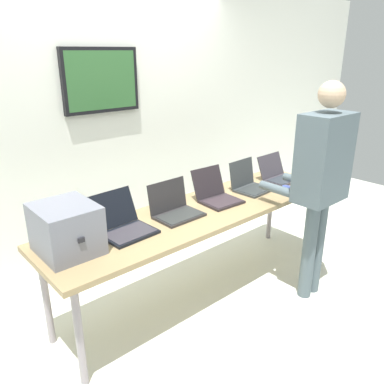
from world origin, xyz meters
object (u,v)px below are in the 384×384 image
object	(u,v)px
laptop_station_1	(175,208)
coffee_mug	(286,191)
workbench	(203,215)
laptop_station_4	(278,174)
person	(321,173)
laptop_station_2	(216,194)
laptop_station_3	(249,183)
equipment_box	(66,229)
laptop_station_0	(123,224)

from	to	relation	value
laptop_station_1	coffee_mug	bearing A→B (deg)	-16.48
workbench	laptop_station_4	size ratio (longest dim) A/B	7.49
laptop_station_4	person	xyz separation A→B (m)	(-0.40, -0.68, 0.26)
laptop_station_2	laptop_station_3	bearing A→B (deg)	-0.21
equipment_box	laptop_station_2	xyz separation A→B (m)	(1.32, -0.00, -0.10)
workbench	person	size ratio (longest dim) A/B	1.51
equipment_box	coffee_mug	xyz separation A→B (m)	(1.89, -0.31, -0.12)
equipment_box	laptop_station_3	distance (m)	1.75
laptop_station_3	laptop_station_4	distance (m)	0.44
workbench	laptop_station_3	size ratio (longest dim) A/B	7.94
coffee_mug	laptop_station_4	bearing A→B (deg)	45.35
equipment_box	laptop_station_1	bearing A→B (deg)	-0.56
laptop_station_1	person	size ratio (longest dim) A/B	0.20
workbench	laptop_station_1	xyz separation A→B (m)	(-0.25, 0.05, 0.11)
equipment_box	laptop_station_0	world-z (taller)	equipment_box
laptop_station_4	laptop_station_0	bearing A→B (deg)	179.58
equipment_box	person	xyz separation A→B (m)	(1.79, -0.68, 0.15)
laptop_station_4	person	size ratio (longest dim) A/B	0.20
equipment_box	laptop_station_4	xyz separation A→B (m)	(2.19, -0.00, -0.10)
laptop_station_1	laptop_station_4	distance (m)	1.32
workbench	laptop_station_2	xyz separation A→B (m)	(0.21, 0.06, 0.11)
equipment_box	laptop_station_1	distance (m)	0.87
laptop_station_1	laptop_station_4	xyz separation A→B (m)	(1.32, 0.01, -0.00)
workbench	laptop_station_4	bearing A→B (deg)	3.13
equipment_box	laptop_station_3	world-z (taller)	equipment_box
coffee_mug	person	bearing A→B (deg)	-104.83
equipment_box	laptop_station_2	distance (m)	1.33
workbench	coffee_mug	xyz separation A→B (m)	(0.77, -0.25, 0.09)
laptop_station_1	workbench	bearing A→B (deg)	-11.62
workbench	equipment_box	size ratio (longest dim) A/B	6.53
laptop_station_2	person	size ratio (longest dim) A/B	0.21
equipment_box	laptop_station_1	world-z (taller)	equipment_box
workbench	laptop_station_1	bearing A→B (deg)	168.38
workbench	equipment_box	xyz separation A→B (m)	(-1.12, 0.06, 0.21)
laptop_station_0	laptop_station_3	distance (m)	1.34
laptop_station_3	person	size ratio (longest dim) A/B	0.19
workbench	laptop_station_2	world-z (taller)	laptop_station_2
laptop_station_4	person	bearing A→B (deg)	-120.66
workbench	laptop_station_3	world-z (taller)	laptop_station_3
laptop_station_0	coffee_mug	distance (m)	1.51
equipment_box	person	size ratio (longest dim) A/B	0.23
laptop_station_1	person	xyz separation A→B (m)	(0.92, -0.67, 0.25)
laptop_station_1	coffee_mug	size ratio (longest dim) A/B	4.44
laptop_station_3	laptop_station_2	bearing A→B (deg)	179.79
equipment_box	laptop_station_4	world-z (taller)	equipment_box
laptop_station_0	laptop_station_2	xyz separation A→B (m)	(0.91, -0.01, 0.00)
person	laptop_station_1	bearing A→B (deg)	143.84
equipment_box	laptop_station_4	distance (m)	2.19
equipment_box	person	distance (m)	1.92
laptop_station_2	person	bearing A→B (deg)	-55.71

